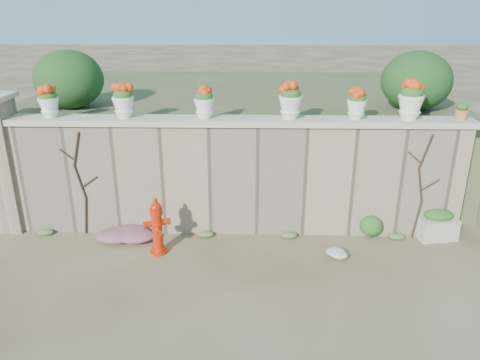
{
  "coord_description": "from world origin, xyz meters",
  "views": [
    {
      "loc": [
        0.3,
        -5.95,
        3.97
      ],
      "look_at": [
        0.12,
        1.4,
        1.13
      ],
      "focal_mm": 35.0,
      "sensor_mm": 36.0,
      "label": 1
    }
  ],
  "objects_px": {
    "planter_box": "(437,225)",
    "urn_pot_0": "(49,102)",
    "terracotta_pot": "(462,112)",
    "fire_hydrant": "(157,226)"
  },
  "relations": [
    {
      "from": "fire_hydrant",
      "to": "planter_box",
      "type": "xyz_separation_m",
      "value": [
        4.83,
        0.64,
        -0.24
      ]
    },
    {
      "from": "fire_hydrant",
      "to": "planter_box",
      "type": "relative_size",
      "value": 1.37
    },
    {
      "from": "planter_box",
      "to": "terracotta_pot",
      "type": "height_order",
      "value": "terracotta_pot"
    },
    {
      "from": "planter_box",
      "to": "urn_pot_0",
      "type": "xyz_separation_m",
      "value": [
        -6.73,
        0.25,
        2.11
      ]
    },
    {
      "from": "planter_box",
      "to": "terracotta_pot",
      "type": "bearing_deg",
      "value": 40.93
    },
    {
      "from": "planter_box",
      "to": "terracotta_pot",
      "type": "distance_m",
      "value": 2.0
    },
    {
      "from": "fire_hydrant",
      "to": "urn_pot_0",
      "type": "distance_m",
      "value": 2.8
    },
    {
      "from": "fire_hydrant",
      "to": "urn_pot_0",
      "type": "bearing_deg",
      "value": 132.74
    },
    {
      "from": "planter_box",
      "to": "urn_pot_0",
      "type": "relative_size",
      "value": 1.35
    },
    {
      "from": "fire_hydrant",
      "to": "terracotta_pot",
      "type": "relative_size",
      "value": 3.58
    }
  ]
}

